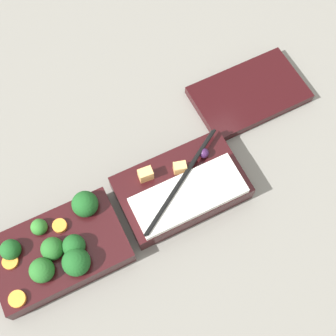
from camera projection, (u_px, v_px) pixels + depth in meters
ground_plane at (122, 219)px, 0.77m from camera, size 3.00×3.00×0.00m
bento_tray_vegetable at (60, 249)px, 0.73m from camera, size 0.21×0.13×0.07m
bento_tray_rice at (182, 188)px, 0.77m from camera, size 0.21×0.13×0.06m
bento_lid at (249, 94)px, 0.86m from camera, size 0.20×0.13×0.02m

